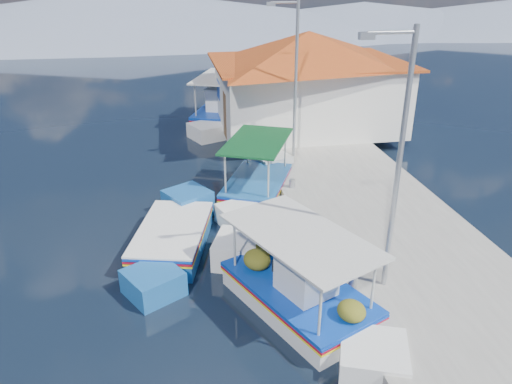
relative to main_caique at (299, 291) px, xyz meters
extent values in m
cube|color=#A4A199|center=(3.38, 3.84, -0.18)|extent=(5.00, 44.00, 0.50)
cylinder|color=#A5A8AD|center=(1.28, -0.16, 0.22)|extent=(0.20, 0.20, 0.30)
cylinder|color=#A5A8AD|center=(1.28, 5.84, 0.22)|extent=(0.20, 0.20, 0.30)
cylinder|color=#A5A8AD|center=(1.28, 11.84, 0.22)|extent=(0.20, 0.20, 0.30)
cube|color=silver|center=(-0.03, -0.06, -0.24)|extent=(3.30, 4.22, 0.82)
cube|color=silver|center=(1.01, 2.20, -0.14)|extent=(1.77, 1.77, 0.91)
cube|color=silver|center=(-1.04, -2.26, -0.24)|extent=(1.72, 1.72, 0.78)
cube|color=#0C39A4|center=(-0.03, -0.06, 0.14)|extent=(3.40, 4.34, 0.05)
cube|color=#A60E20|center=(-0.03, -0.06, 0.07)|extent=(3.40, 4.34, 0.04)
cube|color=#FBF61B|center=(-0.03, -0.06, 0.01)|extent=(3.40, 4.34, 0.03)
cube|color=#0C39A4|center=(-0.03, -0.06, 0.20)|extent=(3.40, 4.32, 0.04)
cube|color=brown|center=(-0.03, -0.06, 0.17)|extent=(3.13, 4.08, 0.04)
cube|color=silver|center=(-0.14, -0.30, 0.65)|extent=(1.42, 1.46, 0.95)
cube|color=silver|center=(-0.14, -0.30, 1.15)|extent=(1.55, 1.58, 0.05)
cylinder|color=beige|center=(-0.07, 1.69, 0.87)|extent=(0.06, 0.06, 1.39)
cylinder|color=beige|center=(1.32, 1.06, 0.87)|extent=(0.06, 0.06, 1.39)
cylinder|color=beige|center=(-1.38, -1.18, 0.87)|extent=(0.06, 0.06, 1.39)
cylinder|color=beige|center=(0.01, -1.82, 0.87)|extent=(0.06, 0.06, 1.39)
cube|color=silver|center=(-0.03, -0.06, 1.56)|extent=(3.39, 4.26, 0.06)
ellipsoid|color=#4D5416|center=(0.16, 1.19, 0.42)|extent=(0.66, 0.72, 0.49)
ellipsoid|color=#4D5416|center=(0.89, 1.33, 0.38)|extent=(0.55, 0.61, 0.42)
ellipsoid|color=#4D5416|center=(-0.52, -1.55, 0.40)|extent=(0.59, 0.65, 0.44)
sphere|color=orange|center=(0.98, 0.05, 0.82)|extent=(0.35, 0.35, 0.35)
cube|color=silver|center=(0.15, 6.40, -0.23)|extent=(3.02, 3.80, 0.86)
cube|color=silver|center=(-0.78, 8.45, -0.13)|extent=(1.67, 1.67, 0.95)
cube|color=silver|center=(1.05, 4.41, -0.23)|extent=(1.63, 1.63, 0.81)
cube|color=#0C39A4|center=(0.15, 6.40, 0.16)|extent=(3.11, 3.91, 0.05)
cube|color=#A60E20|center=(0.15, 6.40, 0.09)|extent=(3.11, 3.91, 0.05)
cube|color=#FBF61B|center=(0.15, 6.40, 0.03)|extent=(3.11, 3.91, 0.04)
cube|color=#1A579E|center=(0.15, 6.40, 0.23)|extent=(3.12, 3.89, 0.05)
cube|color=brown|center=(0.15, 6.40, 0.20)|extent=(2.86, 3.68, 0.05)
cylinder|color=beige|center=(-1.09, 7.38, 0.92)|extent=(0.06, 0.06, 1.44)
cylinder|color=beige|center=(0.23, 7.98, 0.92)|extent=(0.06, 0.06, 1.44)
cylinder|color=beige|center=(0.07, 4.82, 0.92)|extent=(0.06, 0.06, 1.44)
cylinder|color=beige|center=(1.39, 5.41, 0.92)|extent=(0.06, 0.06, 1.44)
cube|color=#0E461F|center=(0.15, 6.40, 1.64)|extent=(3.11, 3.84, 0.06)
cube|color=#1A579E|center=(-2.90, 3.22, -0.22)|extent=(2.53, 3.67, 0.93)
cube|color=#1A579E|center=(-3.46, 5.38, -0.10)|extent=(1.74, 1.74, 1.03)
cube|color=#1A579E|center=(-2.37, 1.12, -0.22)|extent=(1.69, 1.69, 0.88)
cube|color=#0C39A4|center=(-2.90, 3.22, 0.21)|extent=(2.61, 3.78, 0.06)
cube|color=#A60E20|center=(-2.90, 3.22, 0.14)|extent=(2.61, 3.78, 0.05)
cube|color=#FBF61B|center=(-2.90, 3.22, 0.07)|extent=(2.61, 3.78, 0.04)
cube|color=silver|center=(-2.90, 3.22, 0.28)|extent=(2.62, 3.75, 0.05)
cube|color=brown|center=(-2.90, 3.22, 0.25)|extent=(2.38, 3.57, 0.05)
cube|color=silver|center=(0.01, 15.83, -0.20)|extent=(3.57, 4.71, 0.99)
cube|color=silver|center=(-1.02, 18.43, -0.08)|extent=(2.07, 2.07, 1.09)
cube|color=silver|center=(1.00, 13.31, -0.20)|extent=(2.01, 2.01, 0.94)
cube|color=#0C39A4|center=(0.01, 15.83, 0.25)|extent=(3.68, 4.85, 0.06)
cube|color=#A60E20|center=(0.01, 15.83, 0.17)|extent=(3.68, 4.85, 0.05)
cube|color=#FBF61B|center=(0.01, 15.83, 0.10)|extent=(3.68, 4.85, 0.04)
cube|color=#0C39A4|center=(0.01, 15.83, 0.33)|extent=(3.69, 4.82, 0.05)
cube|color=brown|center=(0.01, 15.83, 0.30)|extent=(3.38, 4.56, 0.05)
cube|color=silver|center=(0.12, 15.54, 0.87)|extent=(1.62, 1.70, 1.15)
cube|color=silver|center=(0.12, 15.54, 1.46)|extent=(1.76, 1.84, 0.06)
cylinder|color=beige|center=(-1.45, 17.15, 1.13)|extent=(0.07, 0.07, 1.67)
cylinder|color=beige|center=(0.18, 17.79, 1.13)|extent=(0.07, 0.07, 1.67)
cylinder|color=beige|center=(-0.16, 13.87, 1.13)|extent=(0.07, 0.07, 1.67)
cylinder|color=beige|center=(1.47, 14.51, 1.13)|extent=(0.07, 0.07, 1.67)
cube|color=silver|center=(0.01, 15.83, 1.96)|extent=(3.68, 4.75, 0.07)
cube|color=silver|center=(3.68, 12.84, 1.57)|extent=(8.00, 6.00, 3.00)
cube|color=#B15518|center=(3.68, 12.84, 3.12)|extent=(8.64, 6.48, 0.10)
pyramid|color=#B15518|center=(3.68, 12.84, 3.77)|extent=(10.49, 10.49, 1.40)
cube|color=brown|center=(-0.30, 11.84, 1.07)|extent=(0.06, 1.00, 2.00)
cube|color=#0C39A4|center=(-0.30, 14.34, 1.67)|extent=(0.06, 1.20, 0.90)
cylinder|color=#A5A8AD|center=(2.08, -0.16, 3.07)|extent=(0.12, 0.12, 6.00)
cylinder|color=#A5A8AD|center=(1.58, -0.16, 5.92)|extent=(1.00, 0.08, 0.08)
cube|color=#A5A8AD|center=(1.08, -0.16, 5.87)|extent=(0.30, 0.14, 0.14)
cylinder|color=#A5A8AD|center=(2.08, 8.84, 3.07)|extent=(0.12, 0.12, 6.00)
cylinder|color=#A5A8AD|center=(1.58, 8.84, 5.92)|extent=(1.00, 0.08, 0.08)
cube|color=#A5A8AD|center=(1.08, 8.84, 5.87)|extent=(0.30, 0.14, 0.14)
cone|color=slate|center=(-7.52, 53.84, 2.02)|extent=(96.00, 96.00, 5.50)
cone|color=slate|center=(22.48, 53.84, 1.17)|extent=(76.80, 76.80, 3.80)
camera|label=1|loc=(-2.72, -9.42, 7.06)|focal=34.68mm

